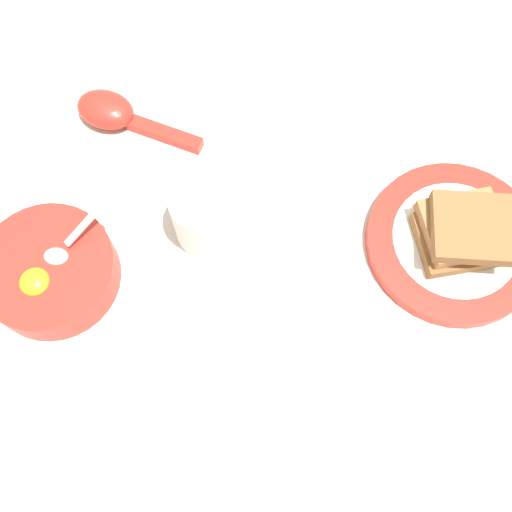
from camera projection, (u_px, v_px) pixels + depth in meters
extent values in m
plane|color=beige|center=(293.00, 137.00, 0.72)|extent=(3.00, 3.00, 0.00)
cylinder|color=red|center=(51.00, 272.00, 0.64)|extent=(0.14, 0.14, 0.04)
cylinder|color=white|center=(49.00, 269.00, 0.63)|extent=(0.12, 0.12, 0.02)
ellipsoid|color=yellow|center=(35.00, 282.00, 0.61)|extent=(0.03, 0.03, 0.02)
cylinder|color=black|center=(32.00, 271.00, 0.62)|extent=(0.04, 0.04, 0.00)
ellipsoid|color=silver|center=(56.00, 256.00, 0.62)|extent=(0.03, 0.02, 0.01)
cube|color=silver|center=(84.00, 226.00, 0.61)|extent=(0.04, 0.04, 0.03)
cylinder|color=red|center=(453.00, 242.00, 0.66)|extent=(0.19, 0.19, 0.02)
cylinder|color=white|center=(456.00, 239.00, 0.65)|extent=(0.14, 0.14, 0.00)
cube|color=brown|center=(456.00, 239.00, 0.64)|extent=(0.10, 0.10, 0.02)
cube|color=#9E7042|center=(463.00, 227.00, 0.63)|extent=(0.10, 0.10, 0.02)
cube|color=brown|center=(473.00, 228.00, 0.61)|extent=(0.09, 0.08, 0.02)
ellipsoid|color=red|center=(105.00, 109.00, 0.72)|extent=(0.08, 0.07, 0.03)
cube|color=red|center=(164.00, 134.00, 0.72)|extent=(0.10, 0.04, 0.01)
cylinder|color=silver|center=(207.00, 214.00, 0.64)|extent=(0.08, 0.08, 0.08)
cylinder|color=#472B16|center=(205.00, 201.00, 0.61)|extent=(0.06, 0.06, 0.01)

